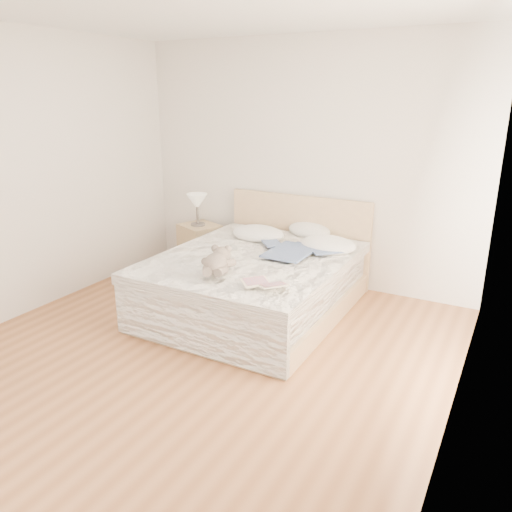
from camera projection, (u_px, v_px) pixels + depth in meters
The scene contains 15 objects.
floor at pixel (188, 361), 4.11m from camera, with size 4.00×4.50×0.00m, color brown.
wall_back at pixel (303, 164), 5.56m from camera, with size 4.00×0.02×2.70m, color silver.
wall_left at pixel (6, 179), 4.60m from camera, with size 0.02×4.50×2.70m, color silver.
wall_right at pixel (470, 235), 2.78m from camera, with size 0.02×4.50×2.70m, color silver.
window at pixel (476, 207), 3.00m from camera, with size 0.02×1.30×1.10m, color white.
bed at pixel (257, 281), 5.01m from camera, with size 1.72×2.14×1.00m.
nightstand at pixel (200, 247), 6.21m from camera, with size 0.45×0.40×0.56m, color tan.
table_lamp at pixel (197, 203), 6.02m from camera, with size 0.28×0.28×0.39m.
pillow_left at pixel (258, 234), 5.44m from camera, with size 0.59×0.41×0.18m, color white.
pillow_middle at pixel (309, 230), 5.58m from camera, with size 0.53×0.37×0.16m, color white.
pillow_right at pixel (328, 245), 5.05m from camera, with size 0.58×0.41×0.17m, color white.
blouse at pixel (291, 251), 4.87m from camera, with size 0.62×0.66×0.02m, color #374A72, non-canonical shape.
photo_book at pixel (247, 233), 5.50m from camera, with size 0.31×0.21×0.02m, color white.
childrens_book at pixel (264, 284), 4.03m from camera, with size 0.33×0.22×0.02m, color beige.
teddy_bear at pixel (216, 271), 4.27m from camera, with size 0.27×0.38×0.20m, color #6B5D53, non-canonical shape.
Camera 1 is at (2.24, -2.92, 2.11)m, focal length 35.00 mm.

